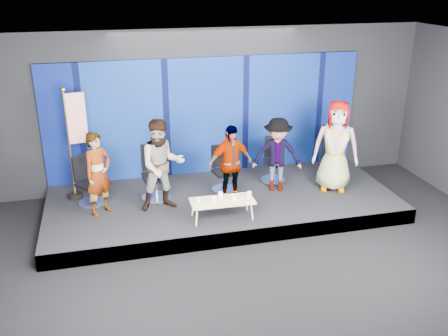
% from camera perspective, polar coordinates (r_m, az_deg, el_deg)
% --- Properties ---
extents(ground, '(10.00, 10.00, 0.00)m').
position_cam_1_polar(ground, '(8.26, 4.10, -12.26)').
color(ground, black).
rests_on(ground, ground).
extents(room_walls, '(10.02, 8.02, 3.51)m').
position_cam_1_polar(room_walls, '(7.20, 4.61, 4.02)').
color(room_walls, black).
rests_on(room_walls, ground).
extents(riser, '(7.00, 3.00, 0.30)m').
position_cam_1_polar(riser, '(10.28, -0.19, -4.04)').
color(riser, black).
rests_on(riser, ground).
extents(backdrop, '(7.00, 0.08, 2.60)m').
position_cam_1_polar(backdrop, '(11.09, -2.01, 5.91)').
color(backdrop, '#070F53').
rests_on(backdrop, riser).
extents(chair_a, '(0.78, 0.78, 0.98)m').
position_cam_1_polar(chair_a, '(10.14, -15.11, -2.26)').
color(chair_a, silver).
rests_on(chair_a, riser).
extents(panelist_a, '(0.69, 0.67, 1.60)m').
position_cam_1_polar(panelist_a, '(9.53, -14.17, -0.63)').
color(panelist_a, black).
rests_on(panelist_a, riser).
extents(chair_b, '(0.66, 0.66, 1.10)m').
position_cam_1_polar(chair_b, '(10.11, -7.84, -1.52)').
color(chair_b, silver).
rests_on(chair_b, riser).
extents(panelist_b, '(0.91, 0.73, 1.78)m').
position_cam_1_polar(panelist_b, '(9.46, -7.10, 0.33)').
color(panelist_b, black).
rests_on(panelist_b, riser).
extents(chair_c, '(0.63, 0.63, 0.96)m').
position_cam_1_polar(chair_c, '(10.40, -0.05, -0.91)').
color(chair_c, silver).
rests_on(chair_c, riser).
extents(panelist_c, '(0.97, 0.54, 1.56)m').
position_cam_1_polar(panelist_c, '(9.78, 0.72, 0.52)').
color(panelist_c, black).
rests_on(panelist_c, riser).
extents(chair_d, '(0.68, 0.68, 0.96)m').
position_cam_1_polar(chair_d, '(10.94, 5.64, 0.15)').
color(chair_d, silver).
rests_on(chair_d, riser).
extents(panelist_d, '(1.14, 0.86, 1.56)m').
position_cam_1_polar(panelist_d, '(10.31, 6.11, 1.53)').
color(panelist_d, black).
rests_on(panelist_d, riser).
extents(chair_e, '(0.87, 0.87, 1.18)m').
position_cam_1_polar(chair_e, '(11.16, 12.25, 0.57)').
color(chair_e, silver).
rests_on(chair_e, riser).
extents(panelist_e, '(1.10, 0.93, 1.91)m').
position_cam_1_polar(panelist_e, '(10.49, 12.66, 2.47)').
color(panelist_e, black).
rests_on(panelist_e, riser).
extents(coffee_table, '(1.19, 0.53, 0.36)m').
position_cam_1_polar(coffee_table, '(9.22, -0.20, -3.86)').
color(coffee_table, tan).
rests_on(coffee_table, riser).
extents(mug_a, '(0.08, 0.08, 0.09)m').
position_cam_1_polar(mug_a, '(9.12, -2.97, -3.67)').
color(mug_a, white).
rests_on(mug_a, coffee_table).
extents(mug_b, '(0.09, 0.09, 0.10)m').
position_cam_1_polar(mug_b, '(9.11, -1.12, -3.62)').
color(mug_b, white).
rests_on(mug_b, coffee_table).
extents(mug_c, '(0.08, 0.08, 0.10)m').
position_cam_1_polar(mug_c, '(9.31, -0.38, -3.06)').
color(mug_c, white).
rests_on(mug_c, coffee_table).
extents(mug_d, '(0.08, 0.08, 0.10)m').
position_cam_1_polar(mug_d, '(9.19, 1.18, -3.41)').
color(mug_d, white).
rests_on(mug_d, coffee_table).
extents(mug_e, '(0.08, 0.08, 0.10)m').
position_cam_1_polar(mug_e, '(9.33, 2.91, -3.02)').
color(mug_e, white).
rests_on(mug_e, coffee_table).
extents(flag_stand, '(0.52, 0.30, 2.28)m').
position_cam_1_polar(flag_stand, '(10.18, -16.66, 3.00)').
color(flag_stand, black).
rests_on(flag_stand, riser).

